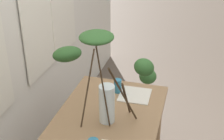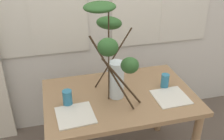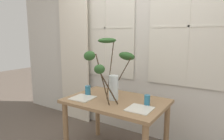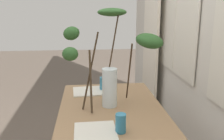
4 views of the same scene
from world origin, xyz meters
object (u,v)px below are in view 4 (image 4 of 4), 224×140
object	(u,v)px
drinking_glass_blue_right	(121,123)
plate_square_left	(88,91)
dining_table	(111,121)
vase_with_branches	(113,52)
drinking_glass_blue_left	(103,84)
plate_square_right	(95,131)

from	to	relation	value
drinking_glass_blue_right	plate_square_left	size ratio (longest dim) A/B	0.46
dining_table	vase_with_branches	world-z (taller)	vase_with_branches
dining_table	drinking_glass_blue_left	size ratio (longest dim) A/B	9.69
vase_with_branches	plate_square_left	bearing A→B (deg)	-147.74
dining_table	vase_with_branches	distance (m)	0.52
drinking_glass_blue_left	plate_square_right	xyz separation A→B (m)	(0.77, -0.10, -0.06)
vase_with_branches	drinking_glass_blue_left	distance (m)	0.49
drinking_glass_blue_left	drinking_glass_blue_right	xyz separation A→B (m)	(0.79, 0.05, -0.00)
plate_square_left	dining_table	bearing A→B (deg)	25.12
dining_table	plate_square_left	world-z (taller)	plate_square_left
vase_with_branches	drinking_glass_blue_right	bearing A→B (deg)	-0.60
dining_table	drinking_glass_blue_left	distance (m)	0.44
dining_table	plate_square_right	distance (m)	0.41
drinking_glass_blue_right	plate_square_right	distance (m)	0.16
dining_table	drinking_glass_blue_right	bearing A→B (deg)	2.61
drinking_glass_blue_left	plate_square_left	distance (m)	0.16
drinking_glass_blue_left	drinking_glass_blue_right	distance (m)	0.79
drinking_glass_blue_left	drinking_glass_blue_right	bearing A→B (deg)	3.49
vase_with_branches	plate_square_left	distance (m)	0.54
dining_table	drinking_glass_blue_right	distance (m)	0.42
dining_table	plate_square_right	bearing A→B (deg)	-19.97
plate_square_left	plate_square_right	bearing A→B (deg)	3.02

